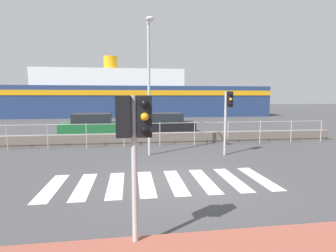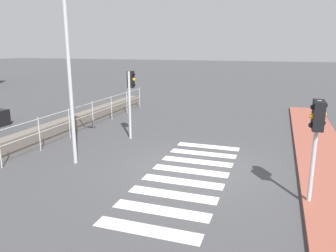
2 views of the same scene
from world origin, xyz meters
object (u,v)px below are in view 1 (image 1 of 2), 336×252
object	(u,v)px
traffic_light_near	(134,129)
ferry_boat	(136,97)
parked_car_black	(164,124)
traffic_light_far	(228,109)
streetlamp	(149,72)
parked_car_green	(92,125)

from	to	relation	value
traffic_light_near	ferry_boat	bearing A→B (deg)	88.86
parked_car_black	traffic_light_far	bearing A→B (deg)	-76.03
streetlamp	ferry_boat	bearing A→B (deg)	90.26
traffic_light_near	streetlamp	distance (m)	7.18
streetlamp	parked_car_green	world-z (taller)	streetlamp
traffic_light_far	streetlamp	distance (m)	3.78
traffic_light_near	streetlamp	bearing A→B (deg)	83.85
streetlamp	parked_car_black	distance (m)	8.09
parked_car_green	parked_car_black	size ratio (longest dim) A/B	0.97
parked_car_green	parked_car_black	world-z (taller)	parked_car_green
parked_car_green	parked_car_black	bearing A→B (deg)	0.00
parked_car_black	streetlamp	bearing A→B (deg)	-101.82
ferry_boat	parked_car_black	bearing A→B (deg)	-84.65
traffic_light_far	parked_car_black	bearing A→B (deg)	103.97
streetlamp	parked_car_green	distance (m)	8.65
traffic_light_near	streetlamp	world-z (taller)	streetlamp
traffic_light_near	streetlamp	xyz separation A→B (m)	(0.75, 6.97, 1.57)
streetlamp	parked_car_green	xyz separation A→B (m)	(-3.45, 7.34, -3.01)
traffic_light_far	ferry_boat	xyz separation A→B (m)	(-3.55, 25.25, 0.53)
traffic_light_near	ferry_boat	xyz separation A→B (m)	(0.64, 31.95, 0.55)
parked_car_green	traffic_light_near	bearing A→B (deg)	-79.34
streetlamp	traffic_light_near	bearing A→B (deg)	-96.15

